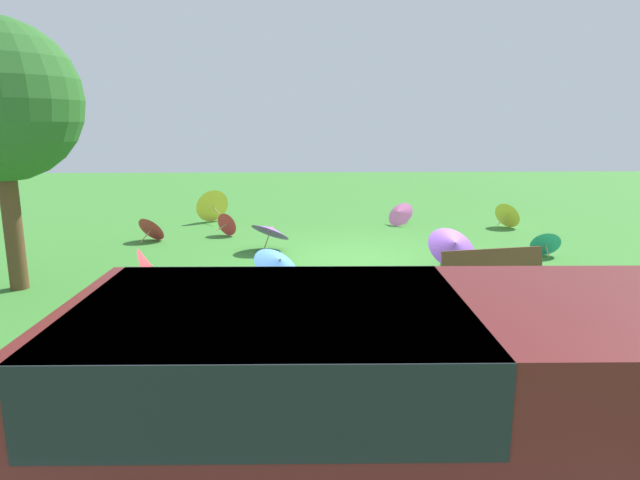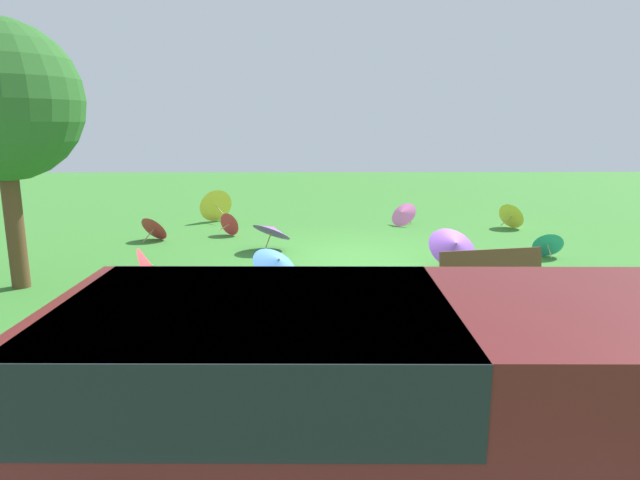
{
  "view_description": "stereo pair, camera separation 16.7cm",
  "coord_description": "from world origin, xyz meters",
  "views": [
    {
      "loc": [
        1.12,
        10.89,
        2.7
      ],
      "look_at": [
        0.79,
        1.01,
        0.6
      ],
      "focal_mm": 31.02,
      "sensor_mm": 36.0,
      "label": 1
    },
    {
      "loc": [
        0.95,
        10.9,
        2.7
      ],
      "look_at": [
        0.79,
        1.01,
        0.6
      ],
      "focal_mm": 31.02,
      "sensor_mm": 36.0,
      "label": 2
    }
  ],
  "objects": [
    {
      "name": "parasol_teal_0",
      "position": [
        -3.88,
        -0.05,
        0.29
      ],
      "size": [
        0.66,
        0.61,
        0.58
      ],
      "color": "tan",
      "rests_on": "ground"
    },
    {
      "name": "parasol_yellow_0",
      "position": [
        -4.31,
        -3.24,
        0.35
      ],
      "size": [
        0.79,
        0.81,
        0.71
      ],
      "color": "tan",
      "rests_on": "ground"
    },
    {
      "name": "parasol_blue_0",
      "position": [
        1.5,
        2.25,
        0.49
      ],
      "size": [
        1.05,
        1.06,
        0.8
      ],
      "color": "tan",
      "rests_on": "ground"
    },
    {
      "name": "parasol_orange_2",
      "position": [
        3.37,
        2.98,
        0.35
      ],
      "size": [
        0.88,
        0.94,
        0.64
      ],
      "color": "tan",
      "rests_on": "ground"
    },
    {
      "name": "parasol_pink_0",
      "position": [
        -1.5,
        -3.67,
        0.33
      ],
      "size": [
        0.9,
        0.91,
        0.66
      ],
      "color": "tan",
      "rests_on": "ground"
    },
    {
      "name": "ground",
      "position": [
        0.0,
        0.0,
        0.0
      ],
      "size": [
        40.0,
        40.0,
        0.0
      ],
      "primitive_type": "plane",
      "color": "#387A2D"
    },
    {
      "name": "parasol_red_1",
      "position": [
        4.59,
        -1.86,
        0.31
      ],
      "size": [
        0.83,
        0.75,
        0.63
      ],
      "color": "tan",
      "rests_on": "ground"
    },
    {
      "name": "parasol_purple_2",
      "position": [
        1.78,
        -0.74,
        0.46
      ],
      "size": [
        1.16,
        1.16,
        0.72
      ],
      "color": "tan",
      "rests_on": "ground"
    },
    {
      "name": "parasol_yellow_1",
      "position": [
        3.64,
        -4.43,
        0.47
      ],
      "size": [
        1.03,
        0.98,
        0.95
      ],
      "color": "tan",
      "rests_on": "ground"
    },
    {
      "name": "parasol_purple_1",
      "position": [
        -1.75,
        0.79,
        0.43
      ],
      "size": [
        1.16,
        1.07,
        0.83
      ],
      "color": "tan",
      "rests_on": "ground"
    },
    {
      "name": "parasol_red_0",
      "position": [
        2.91,
        -2.44,
        0.29
      ],
      "size": [
        0.61,
        0.63,
        0.58
      ],
      "color": "tan",
      "rests_on": "ground"
    },
    {
      "name": "park_bench",
      "position": [
        -1.66,
        3.0,
        0.47
      ],
      "size": [
        1.66,
        0.77,
        0.9
      ],
      "color": "brown",
      "rests_on": "ground"
    },
    {
      "name": "van_dark",
      "position": [
        0.57,
        7.4,
        0.91
      ],
      "size": [
        4.64,
        2.2,
        1.53
      ],
      "color": "#591919",
      "rests_on": "ground"
    },
    {
      "name": "parasol_red_2",
      "position": [
        3.68,
        1.91,
        0.35
      ],
      "size": [
        0.65,
        0.74,
        0.7
      ],
      "color": "tan",
      "rests_on": "ground"
    }
  ]
}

